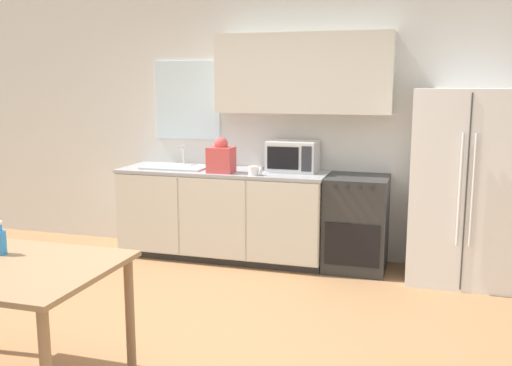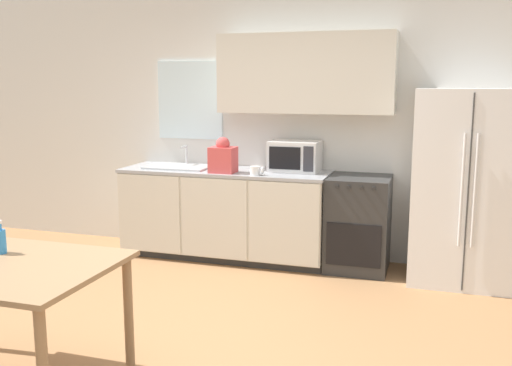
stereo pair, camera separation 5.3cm
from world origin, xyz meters
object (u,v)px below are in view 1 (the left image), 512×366
(oven_range, at_px, (356,223))
(microwave, at_px, (293,156))
(coffee_mug, at_px, (254,171))
(dining_table, at_px, (6,282))
(drink_bottle, at_px, (0,241))
(refrigerator, at_px, (464,187))

(oven_range, relative_size, microwave, 1.87)
(coffee_mug, height_order, dining_table, coffee_mug)
(oven_range, bearing_deg, drink_bottle, -123.06)
(oven_range, distance_m, drink_bottle, 3.23)
(oven_range, height_order, drink_bottle, drink_bottle)
(oven_range, relative_size, coffee_mug, 6.87)
(microwave, relative_size, drink_bottle, 2.42)
(refrigerator, distance_m, drink_bottle, 3.76)
(oven_range, height_order, microwave, microwave)
(refrigerator, bearing_deg, drink_bottle, -135.56)
(microwave, xyz_separation_m, dining_table, (-0.95, -2.93, -0.38))
(refrigerator, bearing_deg, coffee_mug, -173.71)
(refrigerator, xyz_separation_m, drink_bottle, (-2.69, -2.63, -0.01))
(refrigerator, relative_size, coffee_mug, 13.17)
(drink_bottle, bearing_deg, microwave, 68.36)
(refrigerator, height_order, microwave, refrigerator)
(microwave, bearing_deg, dining_table, -107.96)
(refrigerator, bearing_deg, dining_table, -132.29)
(coffee_mug, relative_size, drink_bottle, 0.66)
(oven_range, distance_m, coffee_mug, 1.10)
(dining_table, height_order, drink_bottle, drink_bottle)
(dining_table, bearing_deg, microwave, 72.04)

